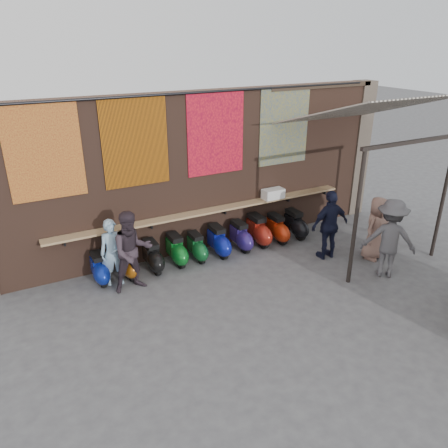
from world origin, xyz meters
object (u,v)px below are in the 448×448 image
Objects in this scene: scooter_stool_2 at (153,257)px; shopper_tan at (376,228)px; diner_left at (113,252)px; shopper_grey at (389,238)px; scooter_stool_1 at (127,262)px; scooter_stool_4 at (197,247)px; scooter_stool_0 at (99,269)px; scooter_stool_8 at (277,229)px; diner_right at (132,252)px; scooter_stool_5 at (218,241)px; shopper_navy at (330,225)px; scooter_stool_6 at (240,236)px; scooter_stool_3 at (176,250)px; scooter_stool_7 at (258,231)px; shelf_box at (273,194)px; scooter_stool_9 at (295,224)px.

shopper_tan reaches higher than scooter_stool_2.
diner_left is 0.82× the size of shopper_grey.
diner_left is 0.96× the size of shopper_tan.
scooter_stool_1 is 1.75m from scooter_stool_4.
scooter_stool_0 is 2.40m from scooter_stool_4.
scooter_stool_8 reaches higher than scooter_stool_4.
scooter_stool_4 is 4.45m from shopper_tan.
diner_right is at bearing -45.51° from diner_left.
shopper_grey is at bearing -37.51° from scooter_stool_4.
diner_left is at bearing 16.91° from shopper_grey.
shopper_navy reaches higher than scooter_stool_5.
scooter_stool_6 is (3.00, -0.03, 0.00)m from scooter_stool_1.
scooter_stool_2 is 1.07× the size of scooter_stool_4.
scooter_stool_3 is 0.44× the size of shopper_navy.
scooter_stool_7 reaches higher than scooter_stool_2.
scooter_stool_3 is at bearing 179.88° from scooter_stool_7.
scooter_stool_0 is 0.94× the size of scooter_stool_8.
scooter_stool_6 is 3.37m from diner_left.
shelf_box is 0.81× the size of scooter_stool_4.
shopper_grey is at bearing 117.18° from shopper_navy.
scooter_stool_4 is 3.33m from shopper_navy.
scooter_stool_0 reaches higher than scooter_stool_4.
shopper_grey reaches higher than scooter_stool_2.
shelf_box is 0.95m from scooter_stool_8.
scooter_stool_6 is at bearing -0.40° from scooter_stool_4.
scooter_stool_7 reaches higher than scooter_stool_0.
scooter_stool_9 is at bearing -0.32° from scooter_stool_2.
scooter_stool_8 is (4.12, -0.06, -0.00)m from scooter_stool_1.
scooter_stool_7 is 1.09× the size of scooter_stool_8.
diner_right is 1.13× the size of shopper_tan.
scooter_stool_9 is 1.46m from shopper_navy.
scooter_stool_7 is (0.56, 0.04, 0.03)m from scooter_stool_6.
diner_right is (-3.58, -0.63, 0.51)m from scooter_stool_7.
scooter_stool_2 reaches higher than scooter_stool_4.
scooter_stool_7 reaches higher than scooter_stool_4.
scooter_stool_2 reaches higher than scooter_stool_0.
scooter_stool_6 is 0.43× the size of diner_right.
scooter_stool_6 reaches higher than scooter_stool_4.
scooter_stool_6 is at bearing 10.19° from diner_right.
scooter_stool_6 is at bearing 128.55° from shopper_tan.
shelf_box reaches higher than scooter_stool_1.
scooter_stool_1 is 3.00m from scooter_stool_6.
scooter_stool_7 is (1.22, 0.06, 0.02)m from scooter_stool_5.
scooter_stool_5 is (2.34, -0.05, 0.01)m from scooter_stool_1.
scooter_stool_5 is 0.46× the size of shopper_navy.
scooter_stool_8 is at bearing 10.11° from diner_left.
scooter_stool_4 is 2.37m from scooter_stool_8.
diner_right reaches higher than shopper_tan.
scooter_stool_4 is at bearing -22.70° from shopper_navy.
scooter_stool_2 is at bearing 179.71° from scooter_stool_5.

